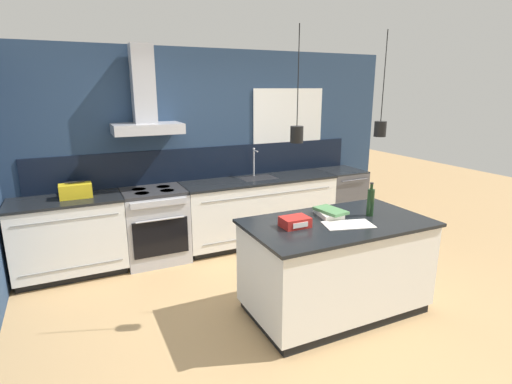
{
  "coord_description": "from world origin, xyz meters",
  "views": [
    {
      "loc": [
        -1.68,
        -3.08,
        2.11
      ],
      "look_at": [
        0.05,
        0.57,
        1.05
      ],
      "focal_mm": 28.0,
      "sensor_mm": 36.0,
      "label": 1
    }
  ],
  "objects_px": {
    "bottle_on_island": "(371,202)",
    "book_stack": "(329,213)",
    "oven_range": "(155,225)",
    "dishwasher": "(339,199)",
    "yellow_toolbox": "(76,191)",
    "red_supply_box": "(295,222)"
  },
  "relations": [
    {
      "from": "dishwasher",
      "to": "book_stack",
      "type": "height_order",
      "value": "book_stack"
    },
    {
      "from": "bottle_on_island",
      "to": "book_stack",
      "type": "relative_size",
      "value": 0.93
    },
    {
      "from": "oven_range",
      "to": "dishwasher",
      "type": "distance_m",
      "value": 2.8
    },
    {
      "from": "oven_range",
      "to": "bottle_on_island",
      "type": "relative_size",
      "value": 2.78
    },
    {
      "from": "bottle_on_island",
      "to": "book_stack",
      "type": "distance_m",
      "value": 0.41
    },
    {
      "from": "oven_range",
      "to": "yellow_toolbox",
      "type": "relative_size",
      "value": 2.68
    },
    {
      "from": "book_stack",
      "to": "yellow_toolbox",
      "type": "height_order",
      "value": "yellow_toolbox"
    },
    {
      "from": "dishwasher",
      "to": "bottle_on_island",
      "type": "xyz_separation_m",
      "value": [
        -1.11,
        -1.92,
        0.59
      ]
    },
    {
      "from": "dishwasher",
      "to": "book_stack",
      "type": "xyz_separation_m",
      "value": [
        -1.47,
        -1.77,
        0.49
      ]
    },
    {
      "from": "dishwasher",
      "to": "yellow_toolbox",
      "type": "height_order",
      "value": "yellow_toolbox"
    },
    {
      "from": "oven_range",
      "to": "book_stack",
      "type": "bearing_deg",
      "value": -52.95
    },
    {
      "from": "dishwasher",
      "to": "bottle_on_island",
      "type": "height_order",
      "value": "bottle_on_island"
    },
    {
      "from": "dishwasher",
      "to": "bottle_on_island",
      "type": "relative_size",
      "value": 2.78
    },
    {
      "from": "bottle_on_island",
      "to": "red_supply_box",
      "type": "bearing_deg",
      "value": 177.73
    },
    {
      "from": "bottle_on_island",
      "to": "yellow_toolbox",
      "type": "distance_m",
      "value": 3.19
    },
    {
      "from": "dishwasher",
      "to": "oven_range",
      "type": "bearing_deg",
      "value": -179.91
    },
    {
      "from": "dishwasher",
      "to": "yellow_toolbox",
      "type": "bearing_deg",
      "value": 180.0
    },
    {
      "from": "book_stack",
      "to": "red_supply_box",
      "type": "relative_size",
      "value": 1.42
    },
    {
      "from": "dishwasher",
      "to": "red_supply_box",
      "type": "height_order",
      "value": "red_supply_box"
    },
    {
      "from": "oven_range",
      "to": "red_supply_box",
      "type": "height_order",
      "value": "red_supply_box"
    },
    {
      "from": "bottle_on_island",
      "to": "oven_range",
      "type": "bearing_deg",
      "value": 131.43
    },
    {
      "from": "oven_range",
      "to": "bottle_on_island",
      "type": "bearing_deg",
      "value": -48.57
    }
  ]
}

